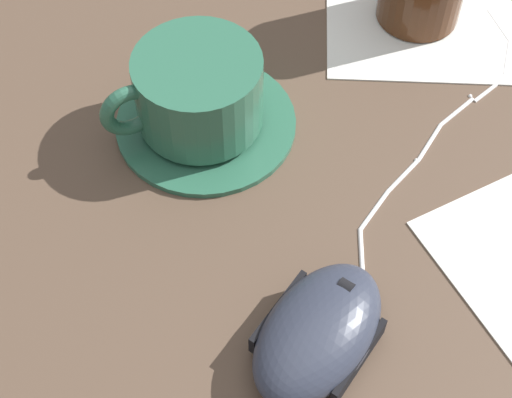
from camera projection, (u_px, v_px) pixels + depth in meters
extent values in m
plane|color=brown|center=(391.00, 124.00, 0.57)|extent=(3.00, 3.00, 0.00)
cylinder|color=#2D664C|center=(206.00, 121.00, 0.57)|extent=(0.13, 0.13, 0.01)
cylinder|color=#2D664C|center=(199.00, 90.00, 0.54)|extent=(0.09, 0.09, 0.06)
torus|color=#2D664C|center=(130.00, 110.00, 0.53)|extent=(0.04, 0.01, 0.04)
ellipsoid|color=#2D3342|center=(318.00, 333.00, 0.46)|extent=(0.12, 0.11, 0.04)
cylinder|color=black|center=(345.00, 290.00, 0.46)|extent=(0.01, 0.01, 0.01)
cube|color=black|center=(278.00, 311.00, 0.47)|extent=(0.05, 0.03, 0.02)
cube|color=black|center=(359.00, 361.00, 0.45)|extent=(0.05, 0.03, 0.02)
cylinder|color=white|center=(362.00, 253.00, 0.51)|extent=(0.02, 0.04, 0.00)
cylinder|color=white|center=(374.00, 209.00, 0.53)|extent=(0.03, 0.02, 0.00)
cylinder|color=white|center=(404.00, 174.00, 0.55)|extent=(0.04, 0.02, 0.00)
cylinder|color=white|center=(430.00, 141.00, 0.56)|extent=(0.03, 0.02, 0.00)
cylinder|color=white|center=(457.00, 111.00, 0.58)|extent=(0.04, 0.02, 0.00)
cylinder|color=white|center=(489.00, 86.00, 0.59)|extent=(0.04, 0.01, 0.00)
cylinder|color=white|center=(507.00, 57.00, 0.61)|extent=(0.03, 0.03, 0.00)
cylinder|color=white|center=(498.00, 25.00, 0.63)|extent=(0.01, 0.04, 0.00)
sphere|color=white|center=(363.00, 278.00, 0.50)|extent=(0.00, 0.00, 0.00)
sphere|color=white|center=(360.00, 229.00, 0.52)|extent=(0.00, 0.00, 0.00)
sphere|color=white|center=(388.00, 191.00, 0.54)|extent=(0.00, 0.00, 0.00)
sphere|color=white|center=(419.00, 158.00, 0.55)|extent=(0.00, 0.00, 0.00)
sphere|color=white|center=(441.00, 124.00, 0.57)|extent=(0.00, 0.00, 0.00)
sphere|color=white|center=(473.00, 98.00, 0.59)|extent=(0.00, 0.00, 0.00)
sphere|color=white|center=(504.00, 74.00, 0.60)|extent=(0.00, 0.00, 0.00)
sphere|color=white|center=(509.00, 41.00, 0.62)|extent=(0.00, 0.00, 0.00)
sphere|color=white|center=(488.00, 10.00, 0.64)|extent=(0.00, 0.00, 0.00)
cube|color=silver|center=(421.00, 13.00, 0.64)|extent=(0.21, 0.21, 0.00)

